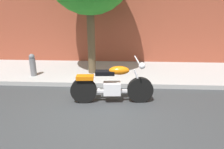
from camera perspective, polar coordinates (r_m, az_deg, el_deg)
The scene contains 4 objects.
ground_plane at distance 4.89m, azimuth -4.12°, elevation -10.69°, with size 60.00×60.00×0.00m, color #303335.
sidewalk at distance 7.57m, azimuth -1.39°, elevation 0.68°, with size 22.00×2.74×0.14m, color #9D9D9D.
motorcycle at distance 5.19m, azimuth -0.01°, elevation -3.13°, with size 2.15×0.70×1.17m.
fire_hydrant at distance 7.39m, azimuth -21.51°, elevation 2.06°, with size 0.20×0.20×0.91m.
Camera 1 is at (0.58, -4.24, 2.37)m, focal length 32.23 mm.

